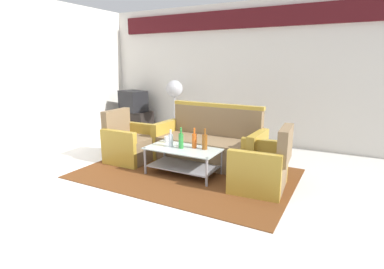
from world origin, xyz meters
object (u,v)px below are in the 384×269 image
armchair_left (130,144)px  bottle_orange (194,140)px  coffee_table (183,157)px  bottle_brown (205,141)px  couch (209,145)px  bottle_clear (171,140)px  bottle_green (181,140)px  tv_stand (134,122)px  pedestal_fan (174,92)px  cup (167,139)px  television (133,101)px  armchair_right (262,168)px

armchair_left → bottle_orange: armchair_left is taller
coffee_table → bottle_brown: bottle_brown is taller
couch → coffee_table: size_ratio=1.66×
bottle_orange → bottle_clear: size_ratio=1.15×
bottle_clear → bottle_green: 0.18m
bottle_clear → tv_stand: (-2.22, 1.87, -0.25)m
couch → pedestal_fan: size_ratio=1.44×
bottle_green → bottle_brown: bearing=18.5°
bottle_brown → pedestal_fan: bearing=131.8°
armchair_left → cup: 0.76m
bottle_clear → tv_stand: bottle_clear is taller
couch → television: (-2.53, 1.19, 0.44)m
couch → cup: 0.72m
cup → pedestal_fan: pedestal_fan is taller
armchair_left → pedestal_fan: (-0.18, 1.75, 0.73)m
bottle_brown → armchair_right: bearing=-3.7°
bottle_orange → television: size_ratio=0.43×
bottle_green → tv_stand: bottle_green is taller
armchair_right → bottle_orange: (-1.03, 0.05, 0.24)m
television → pedestal_fan: (1.11, 0.05, 0.25)m
bottle_clear → pedestal_fan: (-1.11, 1.92, 0.50)m
armchair_left → bottle_green: (1.11, -0.17, 0.24)m
bottle_green → television: (-2.39, 1.87, 0.23)m
cup → television: television is taller
couch → pedestal_fan: bearing=-38.9°
couch → pedestal_fan: (-1.42, 1.24, 0.70)m
coffee_table → bottle_orange: size_ratio=3.65×
armchair_right → coffee_table: size_ratio=0.77×
couch → coffee_table: 0.68m
coffee_table → bottle_orange: bottle_orange is taller
bottle_orange → bottle_green: (-0.17, -0.10, 0.00)m
coffee_table → cup: cup is taller
television → couch: bearing=170.6°
couch → armchair_left: size_ratio=2.15×
couch → bottle_green: bearing=81.0°
bottle_clear → pedestal_fan: size_ratio=0.21×
bottle_clear → bottle_brown: (0.51, 0.11, 0.02)m
coffee_table → bottle_orange: bearing=30.6°
bottle_clear → bottle_green: (0.18, -0.00, 0.02)m
bottle_green → tv_stand: size_ratio=0.39×
bottle_orange → television: (-2.56, 1.77, 0.24)m
armchair_right → pedestal_fan: (-2.48, 1.87, 0.73)m
tv_stand → television: (0.00, 0.00, 0.50)m
armchair_right → bottle_brown: size_ratio=2.74×
armchair_left → bottle_brown: bearing=86.3°
coffee_table → tv_stand: size_ratio=1.38×
armchair_right → bottle_green: size_ratio=2.72×
couch → armchair_right: size_ratio=2.15×
armchair_right → armchair_left: bearing=82.8°
coffee_table → cup: size_ratio=11.00×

